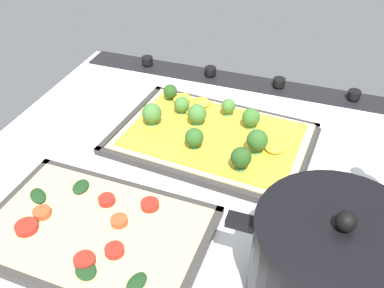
{
  "coord_description": "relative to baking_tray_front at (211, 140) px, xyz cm",
  "views": [
    {
      "loc": [
        -17.85,
        55.39,
        50.65
      ],
      "look_at": [
        2.3,
        -2.18,
        3.35
      ],
      "focal_mm": 39.7,
      "sensor_mm": 36.0,
      "label": 1
    }
  ],
  "objects": [
    {
      "name": "baking_tray_back",
      "position": [
        9.79,
        28.37,
        0.01
      ],
      "size": [
        34.74,
        23.6,
        1.3
      ],
      "color": "#33302D",
      "rests_on": "ground_plane"
    },
    {
      "name": "cooking_pot",
      "position": [
        -23.87,
        28.04,
        6.61
      ],
      "size": [
        26.99,
        20.19,
        16.27
      ],
      "color": "black",
      "rests_on": "ground_plane"
    },
    {
      "name": "broccoli_pizza",
      "position": [
        0.33,
        -0.29,
        1.7
      ],
      "size": [
        36.71,
        25.95,
        6.16
      ],
      "color": "#D3B77F",
      "rests_on": "baking_tray_front"
    },
    {
      "name": "stove_control_panel",
      "position": [
        -0.42,
        -24.66,
        0.18
      ],
      "size": [
        80.25,
        7.0,
        2.6
      ],
      "color": "black",
      "rests_on": "ground_plane"
    },
    {
      "name": "veggie_pizza_back",
      "position": [
        9.92,
        28.39,
        0.7
      ],
      "size": [
        32.28,
        21.13,
        1.9
      ],
      "color": "tan",
      "rests_on": "baking_tray_back"
    },
    {
      "name": "ground_plane",
      "position": [
        -0.42,
        8.36,
        -1.87
      ],
      "size": [
        83.6,
        73.03,
        3.0
      ],
      "primitive_type": "cube",
      "color": "silver"
    },
    {
      "name": "baking_tray_front",
      "position": [
        0.0,
        0.0,
        0.0
      ],
      "size": [
        39.29,
        28.53,
        1.3
      ],
      "color": "#33302D",
      "rests_on": "ground_plane"
    }
  ]
}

